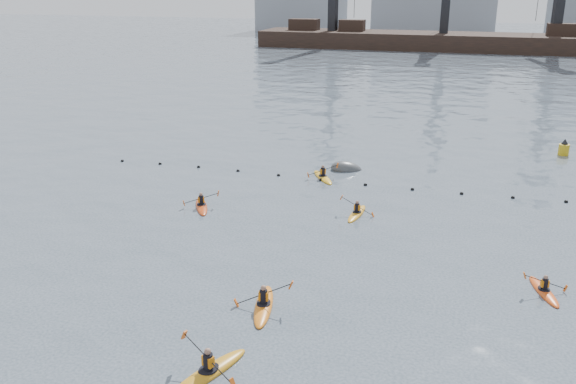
# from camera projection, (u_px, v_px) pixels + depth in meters

# --- Properties ---
(float_line) EXTENTS (33.24, 0.73, 0.24)m
(float_line) POSITION_uv_depth(u_px,v_px,m) (343.00, 182.00, 39.91)
(float_line) COLOR black
(float_line) RESTS_ON ground
(barge_pier) EXTENTS (72.00, 19.30, 29.50)m
(barge_pier) POSITION_uv_depth(u_px,v_px,m) (442.00, 39.00, 118.17)
(barge_pier) COLOR black
(barge_pier) RESTS_ON ground
(kayaker_0) EXTENTS (2.38, 3.53, 1.35)m
(kayaker_0) POSITION_uv_depth(u_px,v_px,m) (264.00, 305.00, 24.52)
(kayaker_0) COLOR orange
(kayaker_0) RESTS_ON ground
(kayaker_1) EXTENTS (2.33, 3.53, 1.38)m
(kayaker_1) POSITION_uv_depth(u_px,v_px,m) (209.00, 371.00, 20.33)
(kayaker_1) COLOR #C78617
(kayaker_1) RESTS_ON ground
(kayaker_2) EXTENTS (2.07, 3.04, 1.06)m
(kayaker_2) POSITION_uv_depth(u_px,v_px,m) (201.00, 205.00, 35.46)
(kayaker_2) COLOR #BF3D12
(kayaker_2) RESTS_ON ground
(kayaker_3) EXTENTS (2.04, 2.96, 1.15)m
(kayaker_3) POSITION_uv_depth(u_px,v_px,m) (357.00, 213.00, 34.33)
(kayaker_3) COLOR orange
(kayaker_3) RESTS_ON ground
(kayaker_4) EXTENTS (1.90, 2.87, 1.05)m
(kayaker_4) POSITION_uv_depth(u_px,v_px,m) (544.00, 290.00, 25.71)
(kayaker_4) COLOR #E04D15
(kayaker_4) RESTS_ON ground
(kayaker_5) EXTENTS (2.28, 3.04, 1.10)m
(kayaker_5) POSITION_uv_depth(u_px,v_px,m) (323.00, 177.00, 40.71)
(kayaker_5) COLOR gold
(kayaker_5) RESTS_ON ground
(mooring_buoy) EXTENTS (2.79, 2.15, 1.59)m
(mooring_buoy) POSITION_uv_depth(u_px,v_px,m) (347.00, 170.00, 42.57)
(mooring_buoy) COLOR #373A3C
(mooring_buoy) RESTS_ON ground
(nav_buoy) EXTENTS (0.78, 0.78, 1.43)m
(nav_buoy) POSITION_uv_depth(u_px,v_px,m) (564.00, 149.00, 46.06)
(nav_buoy) COLOR #BC9C12
(nav_buoy) RESTS_ON ground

